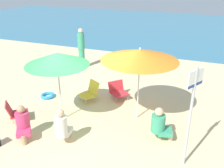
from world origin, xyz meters
The scene contains 13 objects.
ground_plane centered at (0.00, 0.00, 0.00)m, with size 40.00×40.00×0.00m, color beige.
sea_water centered at (0.00, 14.90, 0.00)m, with size 40.00×16.00×0.01m, color teal.
umbrella_green centered at (-0.56, -0.05, 1.85)m, with size 1.73×1.73×2.08m.
umbrella_orange centered at (1.45, 0.82, 1.93)m, with size 2.10×2.10×2.14m.
beach_chair_a centered at (-0.30, 1.31, 0.32)m, with size 0.71×0.74×0.66m.
beach_chair_b centered at (-1.78, -0.60, 0.28)m, with size 0.75×0.74×0.58m.
beach_chair_c centered at (0.49, 1.81, 0.29)m, with size 0.80×0.80×0.57m.
person_a centered at (0.08, -1.04, 0.51)m, with size 0.35×0.55×1.01m.
person_b centered at (2.28, -0.02, 0.47)m, with size 0.57×0.44×0.93m.
person_c centered at (-0.98, -1.20, 0.46)m, with size 0.52×0.56×0.92m.
person_d centered at (-2.06, 4.06, 0.90)m, with size 0.31×0.31×1.78m.
warning_sign centered at (2.97, -0.70, 1.49)m, with size 0.26×0.45×2.31m.
swim_ring centered at (-1.80, 0.99, 0.05)m, with size 0.48×0.48×0.10m, color #238CD8.
Camera 1 is at (3.10, -5.39, 3.92)m, focal length 40.12 mm.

